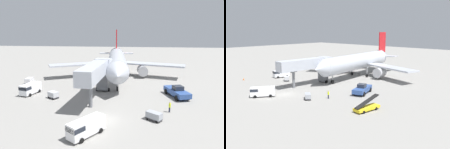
{
  "view_description": "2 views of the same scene",
  "coord_description": "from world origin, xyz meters",
  "views": [
    {
      "loc": [
        4.43,
        -29.0,
        13.56
      ],
      "look_at": [
        -1.36,
        18.47,
        3.29
      ],
      "focal_mm": 32.41,
      "sensor_mm": 36.0,
      "label": 1
    },
    {
      "loc": [
        49.73,
        -34.08,
        15.88
      ],
      "look_at": [
        0.14,
        18.17,
        2.36
      ],
      "focal_mm": 40.42,
      "sensor_mm": 36.0,
      "label": 2
    }
  ],
  "objects": [
    {
      "name": "jet_bridge",
      "position": [
        -3.4,
        10.16,
        5.59
      ],
      "size": [
        4.05,
        16.72,
        7.48
      ],
      "color": "#B2B7C1",
      "rests_on": "ground"
    },
    {
      "name": "belt_loader_truck",
      "position": [
        21.71,
        3.52,
        0.74
      ],
      "size": [
        2.57,
        5.9,
        2.88
      ],
      "color": "yellow",
      "rests_on": "ground"
    },
    {
      "name": "airplane_at_gate",
      "position": [
        -1.28,
        29.4,
        4.88
      ],
      "size": [
        40.19,
        41.6,
        14.14
      ],
      "color": "#B7BCC6",
      "rests_on": "ground"
    },
    {
      "name": "baggage_cart_near_right",
      "position": [
        -23.57,
        19.77,
        0.83
      ],
      "size": [
        1.78,
        2.84,
        1.49
      ],
      "color": "#38383D",
      "rests_on": "ground"
    },
    {
      "name": "safety_cone_alpha",
      "position": [
        -22.95,
        0.65,
        0.33
      ],
      "size": [
        0.43,
        0.43,
        0.66
      ],
      "color": "black",
      "rests_on": "ground"
    },
    {
      "name": "service_van_near_center",
      "position": [
        -1.96,
        -5.17,
        1.31
      ],
      "size": [
        4.58,
        5.58,
        2.31
      ],
      "color": "white",
      "rests_on": "ground"
    },
    {
      "name": "ground_plane",
      "position": [
        0.0,
        0.0,
        0.0
      ],
      "size": [
        300.0,
        300.0,
        0.0
      ],
      "primitive_type": "plane",
      "color": "gray"
    },
    {
      "name": "pushback_tug",
      "position": [
        13.05,
        13.13,
        1.14
      ],
      "size": [
        4.74,
        7.7,
        2.47
      ],
      "color": "#2D4C8E",
      "rests_on": "ground"
    },
    {
      "name": "baggage_cart_mid_center",
      "position": [
        7.35,
        0.76,
        0.75
      ],
      "size": [
        2.66,
        2.42,
        1.35
      ],
      "color": "#38383D",
      "rests_on": "ground"
    },
    {
      "name": "service_van_far_center",
      "position": [
        -18.48,
        11.02,
        1.34
      ],
      "size": [
        2.92,
        5.32,
        2.36
      ],
      "color": "white",
      "rests_on": "ground"
    },
    {
      "name": "ground_crew_worker_foreground",
      "position": [
        10.25,
        4.36,
        0.98
      ],
      "size": [
        0.49,
        0.49,
        1.86
      ],
      "color": "#1E2333",
      "rests_on": "ground"
    },
    {
      "name": "baggage_cart_far_left",
      "position": [
        -12.39,
        8.98,
        0.79
      ],
      "size": [
        2.48,
        2.25,
        1.42
      ],
      "color": "#38383D",
      "rests_on": "ground"
    }
  ]
}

